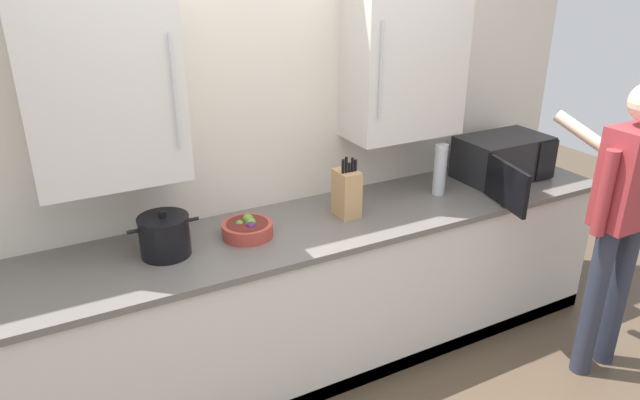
{
  "coord_description": "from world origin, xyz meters",
  "views": [
    {
      "loc": [
        -1.14,
        -1.63,
        2.21
      ],
      "look_at": [
        0.15,
        0.79,
        1.05
      ],
      "focal_mm": 32.36,
      "sensor_mm": 36.0,
      "label": 1
    }
  ],
  "objects": [
    {
      "name": "back_wall_tiled",
      "position": [
        -0.0,
        1.18,
        1.45
      ],
      "size": [
        4.29,
        0.44,
        2.78
      ],
      "color": "beige",
      "rests_on": "ground_plane"
    },
    {
      "name": "counter_unit",
      "position": [
        0.0,
        0.84,
        0.45
      ],
      "size": [
        4.01,
        0.7,
        0.9
      ],
      "color": "beige",
      "rests_on": "ground_plane"
    },
    {
      "name": "microwave_oven",
      "position": [
        1.48,
        0.87,
        1.03
      ],
      "size": [
        0.67,
        0.74,
        0.27
      ],
      "color": "black",
      "rests_on": "counter_unit"
    },
    {
      "name": "fruit_bowl",
      "position": [
        -0.23,
        0.86,
        0.94
      ],
      "size": [
        0.26,
        0.26,
        0.1
      ],
      "color": "#AD3D33",
      "rests_on": "counter_unit"
    },
    {
      "name": "knife_block",
      "position": [
        0.34,
        0.85,
        1.03
      ],
      "size": [
        0.11,
        0.15,
        0.35
      ],
      "color": "tan",
      "rests_on": "counter_unit"
    },
    {
      "name": "stock_pot",
      "position": [
        -0.64,
        0.86,
        0.99
      ],
      "size": [
        0.34,
        0.24,
        0.23
      ],
      "color": "black",
      "rests_on": "counter_unit"
    },
    {
      "name": "thermos_flask",
      "position": [
        0.99,
        0.85,
        1.05
      ],
      "size": [
        0.08,
        0.08,
        0.31
      ],
      "color": "#B7BABF",
      "rests_on": "counter_unit"
    },
    {
      "name": "person_figure",
      "position": [
        1.55,
        0.04,
        1.0
      ],
      "size": [
        0.44,
        0.64,
        1.66
      ],
      "color": "#282D3D",
      "rests_on": "ground_plane"
    }
  ]
}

